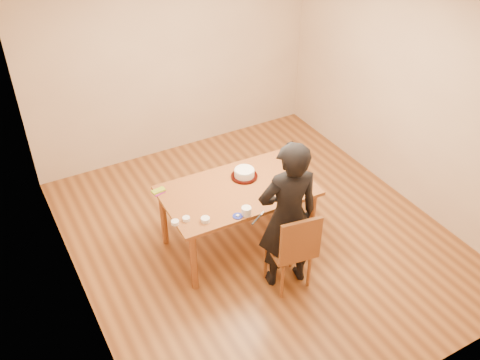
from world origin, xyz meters
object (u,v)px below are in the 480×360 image
cake_plate (244,176)px  person (288,217)px  dining_chair (288,249)px  dining_table (238,191)px  cake (244,173)px

cake_plate → person: 0.89m
dining_chair → person: size_ratio=0.22×
dining_table → person: bearing=-76.8°
cake_plate → dining_table: bearing=-137.0°
dining_table → person: (0.15, -0.73, 0.11)m
dining_table → dining_chair: (0.15, -0.78, -0.28)m
person → cake_plate: bearing=-79.5°
dining_chair → cake: size_ratio=1.71×
cake → dining_table: bearing=-137.0°
dining_chair → cake_plate: bearing=98.0°
cake_plate → cake: size_ratio=1.32×
dining_chair → person: 0.39m
dining_table → dining_chair: bearing=-77.5°
dining_table → cake: cake is taller
dining_table → cake_plate: cake_plate is taller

